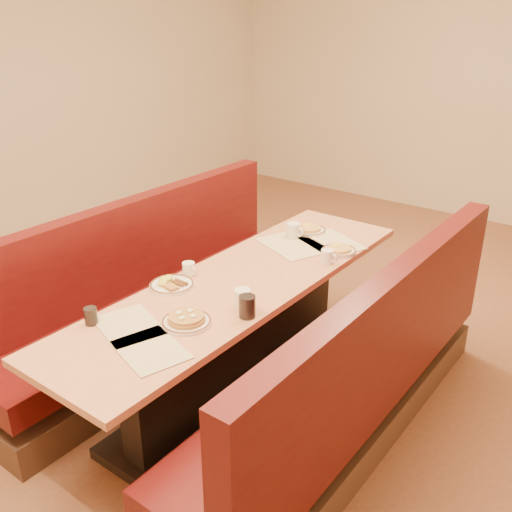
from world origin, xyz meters
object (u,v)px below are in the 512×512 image
Objects in this scene: booth_left at (155,303)px; pancake_plate at (186,320)px; booth_right at (353,384)px; diner_table at (242,337)px; soda_tumbler_mid at (247,307)px; coffee_mug_c at (328,256)px; eggs_plate at (171,284)px; coffee_mug_b at (189,269)px; soda_tumbler_near at (91,316)px; coffee_mug_d at (294,230)px; coffee_mug_a at (243,298)px.

pancake_plate is at bearing -33.36° from booth_left.
booth_left is 1.46m from booth_right.
pancake_plate is (0.82, -0.54, 0.41)m from booth_left.
diner_table is 0.60m from soda_tumbler_mid.
pancake_plate is 2.25× the size of coffee_mug_c.
eggs_plate is 2.40× the size of coffee_mug_b.
booth_left is 10.16× the size of eggs_plate.
soda_tumbler_near is at bearing -141.07° from booth_right.
coffee_mug_d is (0.15, 0.85, 0.01)m from coffee_mug_b.
diner_table is at bearing 180.00° from booth_right.
soda_tumbler_mid reaches higher than eggs_plate.
soda_tumbler_near reaches higher than coffee_mug_b.
booth_left reaches higher than soda_tumbler_mid.
booth_right reaches higher than eggs_plate.
coffee_mug_a is 1.06× the size of coffee_mug_c.
coffee_mug_a reaches higher than soda_tumbler_near.
diner_table is at bearing -116.17° from coffee_mug_c.
pancake_plate is 1.00× the size of eggs_plate.
coffee_mug_c is 0.80m from soda_tumbler_mid.
coffee_mug_c is 0.45m from coffee_mug_d.
coffee_mug_c is (0.27, 0.50, 0.42)m from diner_table.
soda_tumbler_near is (-0.00, -0.69, 0.00)m from coffee_mug_b.
eggs_plate is (-0.99, -0.30, 0.40)m from booth_right.
coffee_mug_a reaches higher than diner_table.
eggs_plate is at bearing -130.95° from diner_table.
pancake_plate is at bearing -40.06° from coffee_mug_b.
diner_table is 0.70m from coffee_mug_c.
diner_table is 22.95× the size of coffee_mug_c.
coffee_mug_c is 1.25× the size of soda_tumbler_near.
eggs_plate is 2.14× the size of soda_tumbler_mid.
coffee_mug_d is at bearing 84.30° from soda_tumbler_near.
pancake_plate is 0.46m from soda_tumbler_near.
pancake_plate is 0.42m from eggs_plate.
soda_tumbler_near is (-0.15, -1.54, -0.01)m from coffee_mug_d.
coffee_mug_b is (-0.02, 0.16, 0.03)m from eggs_plate.
soda_tumbler_near is (-1.01, -0.82, 0.43)m from booth_right.
booth_left reaches higher than coffee_mug_b.
soda_tumbler_mid is at bearing -47.74° from diner_table.
booth_left is (-0.73, 0.00, -0.01)m from diner_table.
pancake_plate is at bearing -140.16° from booth_right.
booth_left and booth_right have the same top height.
booth_left is 1.15m from soda_tumbler_mid.
soda_tumbler_mid is (0.28, -0.31, 0.43)m from diner_table.
coffee_mug_a is (0.11, 0.31, 0.03)m from pancake_plate.
booth_left is 0.64m from coffee_mug_b.
coffee_mug_c is at bearing 133.22° from booth_right.
soda_tumbler_near is at bearing -61.05° from booth_left.
coffee_mug_a is at bearing -3.93° from coffee_mug_b.
coffee_mug_b reaches higher than diner_table.
eggs_plate is 0.17m from coffee_mug_b.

